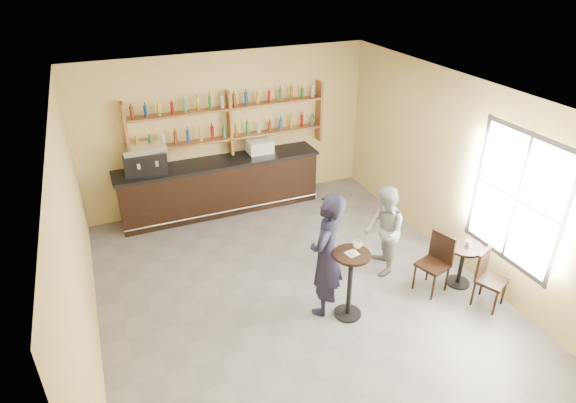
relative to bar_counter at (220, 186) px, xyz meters
name	(u,v)px	position (x,y,z in m)	size (l,w,h in m)	color
floor	(296,293)	(0.34, -3.15, -0.56)	(7.00, 7.00, 0.00)	slate
ceiling	(297,100)	(0.34, -3.15, 2.64)	(7.00, 7.00, 0.00)	white
wall_back	(228,131)	(0.34, 0.35, 1.04)	(7.00, 7.00, 0.00)	#D9BF7B
wall_front	(457,386)	(0.34, -6.65, 1.04)	(7.00, 7.00, 0.00)	#D9BF7B
wall_left	(77,251)	(-2.66, -3.15, 1.04)	(7.00, 7.00, 0.00)	#D9BF7B
wall_right	(460,173)	(3.34, -3.15, 1.04)	(7.00, 7.00, 0.00)	#D9BF7B
window_pane	(517,199)	(3.33, -4.35, 1.14)	(2.00, 2.00, 0.00)	white
window_frame	(516,199)	(3.33, -4.35, 1.14)	(0.04, 1.70, 2.10)	black
shelf_unit	(230,123)	(0.34, 0.22, 1.25)	(4.00, 0.26, 1.40)	brown
liquor_bottles	(229,115)	(0.34, 0.22, 1.42)	(3.68, 0.10, 1.00)	#8C5919
bar_counter	(220,186)	(0.00, 0.00, 0.00)	(4.16, 0.81, 1.13)	black
espresso_machine	(146,159)	(-1.40, 0.00, 0.84)	(0.78, 0.50, 0.55)	black
pastry_case	(260,147)	(0.88, 0.00, 0.72)	(0.52, 0.42, 0.31)	silver
pedestal_table	(350,285)	(0.87, -3.91, 0.00)	(0.54, 0.54, 1.12)	black
napkin	(352,253)	(0.87, -3.91, 0.56)	(0.17, 0.17, 0.00)	white
donut	(353,252)	(0.88, -3.92, 0.58)	(0.12, 0.12, 0.04)	#CA8D4A
cup_pedestal	(357,245)	(1.01, -3.81, 0.61)	(0.14, 0.14, 0.11)	white
man_main	(327,255)	(0.61, -3.64, 0.42)	(0.72, 0.47, 1.97)	black
cafe_table	(461,265)	(2.94, -3.95, -0.19)	(0.59, 0.59, 0.74)	black
cup_cafe	(468,243)	(2.99, -3.95, 0.22)	(0.09, 0.09, 0.08)	white
chair_west	(433,265)	(2.39, -3.90, -0.07)	(0.43, 0.43, 0.99)	black
chair_south	(491,280)	(2.99, -4.55, -0.10)	(0.40, 0.40, 0.93)	black
patron_second	(384,231)	(1.94, -3.13, 0.22)	(0.77, 0.60, 1.57)	gray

